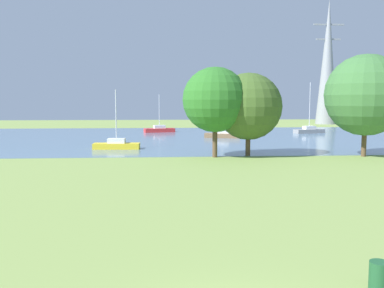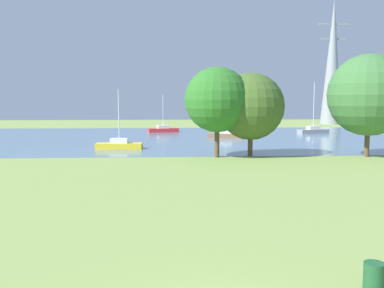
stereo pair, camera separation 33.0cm
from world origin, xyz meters
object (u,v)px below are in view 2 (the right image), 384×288
(sailboat_gray, at_px, (313,130))
(sailboat_brown, at_px, (226,134))
(sailboat_yellow, at_px, (119,145))
(electricity_pylon, at_px, (332,62))
(sailboat_red, at_px, (163,129))
(litter_bin, at_px, (374,277))
(tree_east_far, at_px, (251,106))
(tree_east_near, at_px, (217,100))
(tree_west_far, at_px, (369,95))

(sailboat_gray, xyz_separation_m, sailboat_brown, (-14.42, -7.01, -0.00))
(sailboat_yellow, bearing_deg, electricity_pylon, 48.18)
(sailboat_gray, bearing_deg, sailboat_red, 170.99)
(litter_bin, height_order, electricity_pylon, electricity_pylon)
(litter_bin, bearing_deg, tree_east_far, 85.89)
(sailboat_brown, relative_size, tree_east_far, 0.99)
(tree_east_near, bearing_deg, sailboat_gray, 56.02)
(sailboat_red, relative_size, electricity_pylon, 0.23)
(sailboat_yellow, bearing_deg, sailboat_brown, 43.91)
(sailboat_yellow, bearing_deg, tree_east_far, -26.79)
(electricity_pylon, bearing_deg, sailboat_brown, -129.96)
(sailboat_brown, height_order, sailboat_red, sailboat_brown)
(sailboat_yellow, relative_size, sailboat_red, 1.05)
(sailboat_brown, distance_m, electricity_pylon, 43.23)
(sailboat_brown, bearing_deg, sailboat_gray, 25.92)
(litter_bin, bearing_deg, tree_east_near, 92.34)
(sailboat_yellow, xyz_separation_m, tree_east_far, (12.63, -6.38, 4.09))
(tree_east_far, bearing_deg, litter_bin, -94.11)
(sailboat_brown, height_order, tree_east_near, tree_east_near)
(sailboat_gray, distance_m, sailboat_red, 23.27)
(tree_west_far, bearing_deg, electricity_pylon, 72.36)
(sailboat_gray, xyz_separation_m, tree_west_far, (-4.25, -26.93, 5.09))
(sailboat_yellow, xyz_separation_m, electricity_pylon, (39.52, 44.17, 12.48))
(tree_east_far, bearing_deg, sailboat_red, 105.66)
(litter_bin, distance_m, sailboat_yellow, 36.11)
(sailboat_gray, xyz_separation_m, sailboat_red, (-22.98, 3.64, -0.02))
(sailboat_brown, xyz_separation_m, tree_west_far, (10.17, -19.92, 5.10))
(sailboat_yellow, relative_size, tree_east_far, 0.82)
(sailboat_red, bearing_deg, tree_east_near, -80.36)
(sailboat_yellow, height_order, tree_east_far, tree_east_far)
(tree_west_far, xyz_separation_m, electricity_pylon, (16.42, 51.65, 7.37))
(sailboat_gray, distance_m, tree_east_near, 32.30)
(sailboat_red, xyz_separation_m, tree_east_far, (8.26, -29.47, 4.09))
(litter_bin, distance_m, tree_west_far, 30.22)
(sailboat_red, relative_size, tree_west_far, 0.64)
(sailboat_yellow, distance_m, tree_east_near, 12.72)
(sailboat_gray, xyz_separation_m, tree_east_far, (-14.72, -25.83, 4.07))
(tree_east_near, bearing_deg, sailboat_brown, 79.99)
(sailboat_brown, bearing_deg, electricity_pylon, 50.04)
(tree_east_near, bearing_deg, tree_west_far, -1.82)
(litter_bin, xyz_separation_m, tree_east_near, (-1.12, 27.47, 4.75))
(sailboat_yellow, bearing_deg, sailboat_red, 79.29)
(tree_east_far, relative_size, tree_west_far, 0.82)
(sailboat_gray, xyz_separation_m, tree_east_near, (-17.86, -26.50, 4.68))
(litter_bin, xyz_separation_m, tree_east_far, (2.02, 28.13, 4.14))
(sailboat_yellow, bearing_deg, tree_east_near, -36.60)
(tree_east_near, relative_size, electricity_pylon, 0.31)
(sailboat_brown, relative_size, tree_east_near, 0.94)
(sailboat_gray, relative_size, tree_west_far, 0.84)
(electricity_pylon, bearing_deg, tree_west_far, -107.64)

